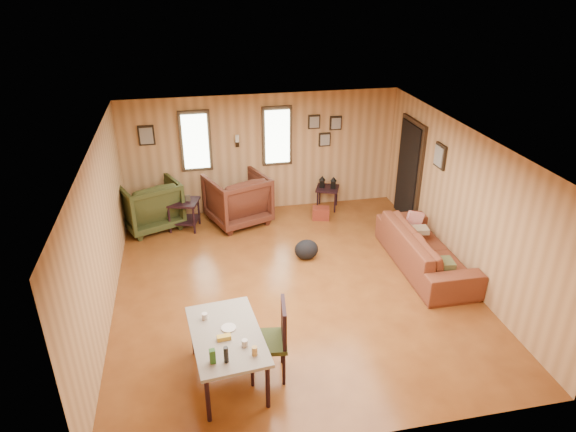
# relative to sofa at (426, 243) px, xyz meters

# --- Properties ---
(room) EXTENTS (5.54, 6.04, 2.44)m
(room) POSITION_rel_sofa_xyz_m (-2.13, 0.14, 0.75)
(room) COLOR brown
(room) RESTS_ON ground
(sofa) EXTENTS (0.69, 2.33, 0.91)m
(sofa) POSITION_rel_sofa_xyz_m (0.00, 0.00, 0.00)
(sofa) COLOR brown
(sofa) RESTS_ON ground
(recliner_brown) EXTENTS (1.34, 1.30, 1.09)m
(recliner_brown) POSITION_rel_sofa_xyz_m (-2.89, 2.31, 0.09)
(recliner_brown) COLOR #492116
(recliner_brown) RESTS_ON ground
(recliner_green) EXTENTS (1.33, 1.29, 1.06)m
(recliner_green) POSITION_rel_sofa_xyz_m (-4.57, 2.44, 0.08)
(recliner_green) COLOR #303719
(recliner_green) RESTS_ON ground
(end_table) EXTENTS (0.68, 0.64, 0.71)m
(end_table) POSITION_rel_sofa_xyz_m (-3.93, 2.23, -0.06)
(end_table) COLOR black
(end_table) RESTS_ON ground
(side_table) EXTENTS (0.59, 0.59, 0.72)m
(side_table) POSITION_rel_sofa_xyz_m (-0.99, 2.57, 0.04)
(side_table) COLOR black
(side_table) RESTS_ON ground
(cooler) EXTENTS (0.39, 0.32, 0.24)m
(cooler) POSITION_rel_sofa_xyz_m (-1.24, 2.11, -0.33)
(cooler) COLOR maroon
(cooler) RESTS_ON ground
(backpack) EXTENTS (0.49, 0.42, 0.36)m
(backpack) POSITION_rel_sofa_xyz_m (-1.89, 0.65, -0.28)
(backpack) COLOR black
(backpack) RESTS_ON ground
(sofa_pillows) EXTENTS (0.53, 1.60, 0.33)m
(sofa_pillows) POSITION_rel_sofa_xyz_m (-0.01, -0.07, 0.04)
(sofa_pillows) COLOR #4C502C
(sofa_pillows) RESTS_ON sofa
(dining_table) EXTENTS (0.94, 1.42, 0.88)m
(dining_table) POSITION_rel_sofa_xyz_m (-3.49, -1.98, 0.17)
(dining_table) COLOR gray
(dining_table) RESTS_ON ground
(dining_chair) EXTENTS (0.53, 0.53, 1.04)m
(dining_chair) POSITION_rel_sofa_xyz_m (-2.93, -2.00, 0.13)
(dining_chair) COLOR #303719
(dining_chair) RESTS_ON ground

